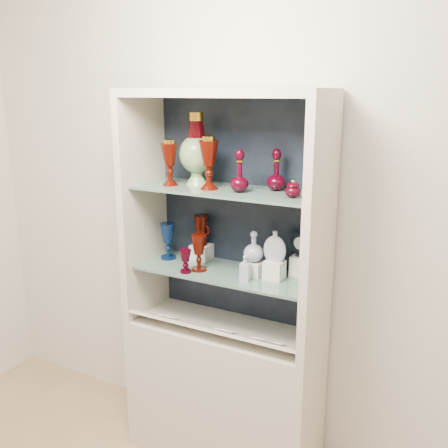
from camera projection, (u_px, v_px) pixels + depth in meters
The scene contains 31 objects.
wall_back at pixel (244, 196), 2.60m from camera, with size 3.50×0.02×2.80m, color beige.
cabinet_base at pixel (224, 391), 2.67m from camera, with size 1.00×0.40×0.75m, color beige.
cabinet_back_panel at pixel (241, 211), 2.59m from camera, with size 0.98×0.02×1.15m, color black.
cabinet_side_left at pixel (144, 209), 2.64m from camera, with size 0.04×0.40×1.15m, color beige.
cabinet_side_right at pixel (320, 232), 2.21m from camera, with size 0.04×0.40×1.15m, color beige.
cabinet_top_cap at pixel (224, 93), 2.27m from camera, with size 1.00×0.40×0.04m, color beige.
shelf_lower at pixel (226, 272), 2.52m from camera, with size 0.92×0.34×0.01m, color slate.
shelf_upper at pixel (226, 190), 2.41m from camera, with size 0.92×0.34×0.01m, color slate.
label_ledge at pixel (214, 330), 2.47m from camera, with size 0.92×0.18×0.01m, color beige.
label_card_0 at pixel (226, 330), 2.44m from camera, with size 0.10×0.07×0.00m, color white.
label_card_1 at pixel (263, 340), 2.35m from camera, with size 0.10×0.07×0.00m, color white.
label_card_2 at pixel (169, 317), 2.59m from camera, with size 0.10×0.07×0.00m, color white.
label_card_3 at pixel (274, 342), 2.32m from camera, with size 0.10×0.07×0.00m, color white.
pedestal_lamp_left at pixel (170, 163), 2.48m from camera, with size 0.09×0.09×0.23m, color #450B03, non-canonical shape.
pedestal_lamp_right at pixel (209, 163), 2.37m from camera, with size 0.10×0.10×0.25m, color #450B03, non-canonical shape.
enamel_urn at pixel (197, 149), 2.48m from camera, with size 0.17×0.17×0.36m, color #0A4F27, non-canonical shape.
ruby_decanter_a at pixel (240, 168), 2.31m from camera, with size 0.09×0.09×0.23m, color #3C000F, non-canonical shape.
ruby_decanter_b at pixel (276, 168), 2.35m from camera, with size 0.09×0.09×0.21m, color #3C000F, non-canonical shape.
lidded_bowl at pixel (293, 188), 2.21m from camera, with size 0.07×0.07×0.08m, color #3C000F, non-canonical shape.
cobalt_goblet at pixel (168, 241), 2.68m from camera, with size 0.08×0.08×0.20m, color #091D46, non-canonical shape.
ruby_goblet_tall at pixel (199, 253), 2.50m from camera, with size 0.08×0.08×0.19m, color #450B03, non-canonical shape.
ruby_goblet_small at pixel (185, 261), 2.48m from camera, with size 0.06×0.06×0.12m, color #3C000F, non-canonical shape.
riser_ruby_pitcher at pixel (202, 252), 2.69m from camera, with size 0.10×0.10×0.08m, color silver.
ruby_pitcher at pixel (201, 230), 2.66m from camera, with size 0.12×0.08×0.16m, color #450B03, non-canonical shape.
clear_square_bottle at pixel (245, 268), 2.37m from camera, with size 0.05×0.05×0.13m, color #97A1B1, non-canonical shape.
riser_flat_flask at pixel (274, 270), 2.40m from camera, with size 0.09×0.09×0.09m, color silver.
flat_flask at pixel (275, 246), 2.37m from camera, with size 0.11×0.04×0.15m, color #AAB4C0, non-canonical shape.
riser_clear_round_decanter at pixel (253, 268), 2.45m from camera, with size 0.09×0.09×0.07m, color silver.
clear_round_decanter at pixel (254, 247), 2.42m from camera, with size 0.10×0.10×0.15m, color #97A1B1, non-canonical shape.
riser_cameo_medallion at pixel (299, 266), 2.44m from camera, with size 0.08×0.08×0.10m, color silver.
cameo_medallion at pixel (300, 244), 2.41m from camera, with size 0.10×0.04×0.12m, color black, non-canonical shape.
Camera 1 is at (1.10, -0.55, 1.93)m, focal length 40.00 mm.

